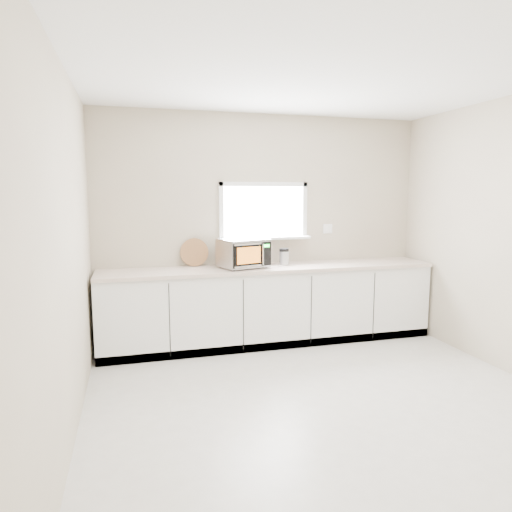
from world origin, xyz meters
name	(u,v)px	position (x,y,z in m)	size (l,w,h in m)	color
ground	(329,405)	(0.00, 0.00, 0.00)	(4.00, 4.00, 0.00)	beige
back_wall	(263,227)	(0.00, 2.00, 1.36)	(4.00, 0.17, 2.70)	#C3B89B
cabinets	(270,306)	(0.00, 1.70, 0.44)	(3.92, 0.60, 0.88)	white
countertop	(271,268)	(0.00, 1.69, 0.90)	(3.92, 0.64, 0.04)	beige
microwave	(244,253)	(-0.32, 1.68, 1.09)	(0.60, 0.53, 0.33)	black
knife_block	(255,255)	(-0.16, 1.78, 1.04)	(0.11, 0.21, 0.29)	#4D261B
cutting_board	(194,252)	(-0.85, 1.94, 1.08)	(0.33, 0.33, 0.02)	olive
coffee_grinder	(284,257)	(0.19, 1.75, 1.02)	(0.12, 0.12, 0.20)	#B4B6BC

